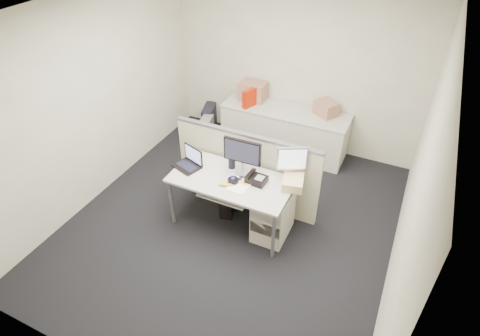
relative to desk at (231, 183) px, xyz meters
The scene contains 29 objects.
floor 0.67m from the desk, ahead, with size 4.00×4.50×0.01m, color black.
ceiling 2.04m from the desk, ahead, with size 4.00×4.50×0.01m, color white.
wall_back 2.35m from the desk, 90.00° to the left, with size 4.00×0.02×2.70m, color beige.
wall_front 2.35m from the desk, 90.00° to the right, with size 4.00×0.02×2.70m, color beige.
wall_left 2.11m from the desk, behind, with size 0.02×4.50×2.70m, color beige.
wall_right 2.11m from the desk, ahead, with size 0.02×4.50×2.70m, color beige.
desk is the anchor object (origin of this frame).
keyboard_tray 0.19m from the desk, 90.00° to the right, with size 0.62×0.32×0.02m, color #BAB7B0.
drawer_pedestal 0.65m from the desk, ahead, with size 0.40×0.55×0.65m, color beige.
cubicle_partition 0.46m from the desk, 90.00° to the left, with size 2.00×0.06×1.10m, color beige.
back_counter 1.95m from the desk, 90.00° to the left, with size 2.00×0.60×0.72m, color beige.
monitor_main 0.36m from the desk, 70.51° to the left, with size 0.48×0.18×0.48m, color black.
monitor_small 0.78m from the desk, 25.71° to the left, with size 0.37×0.18×0.45m, color #B7B7BC.
laptop 0.65m from the desk, behind, with size 0.33×0.25×0.25m, color black.
trackball 0.12m from the desk, 45.00° to the right, with size 0.13×0.13×0.05m, color black.
desk_phone 0.33m from the desk, 14.93° to the left, with size 0.24×0.19×0.08m, color black.
paper_stack 0.18m from the desk, 28.07° to the right, with size 0.23×0.29×0.01m, color white.
sticky_pad 0.19m from the desk, ahead, with size 0.09×0.09×0.01m, color yellow.
travel_mug 0.29m from the desk, 114.44° to the left, with size 0.09×0.09×0.19m, color black.
banana 0.17m from the desk, 90.00° to the right, with size 0.18×0.04×0.04m, color gold.
cellphone 0.13m from the desk, 26.57° to the left, with size 0.05×0.09×0.01m, color black.
manila_folders 0.76m from the desk, 15.52° to the left, with size 0.24×0.31×0.12m, color #F2C080.
keyboard 0.15m from the desk, 70.35° to the right, with size 0.42×0.15×0.02m, color black.
pc_tower_desk 0.54m from the desk, 126.87° to the left, with size 0.16×0.40×0.37m, color black.
pc_tower_spare_dark 2.54m from the desk, 125.54° to the left, with size 0.18×0.45×0.42m, color black.
pc_tower_spare_silver 2.14m from the desk, 128.57° to the left, with size 0.17×0.43×0.40m, color #B7B7BC.
cardboard_box_left 2.15m from the desk, 106.77° to the left, with size 0.42×0.31×0.31m, color #A26E50.
cardboard_box_right 2.14m from the desk, 73.69° to the left, with size 0.33×0.26×0.24m, color #A26E50.
red_binder 1.92m from the desk, 106.73° to the left, with size 0.08×0.33×0.31m, color #AA1A01.
Camera 1 is at (1.74, -3.43, 3.76)m, focal length 30.00 mm.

